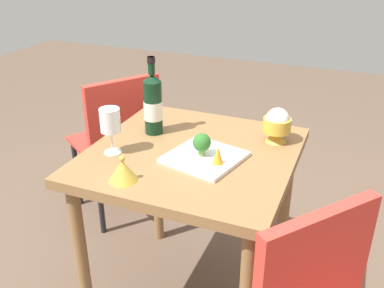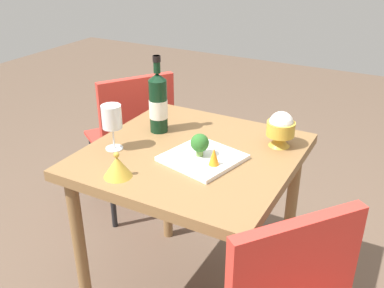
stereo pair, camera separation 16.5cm
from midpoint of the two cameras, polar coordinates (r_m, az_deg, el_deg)
dining_table at (r=1.71m, az=-2.76°, el=-4.12°), size 0.77×0.77×0.74m
chair_by_wall at (r=2.36m, az=-11.50°, el=1.27°), size 0.55×0.55×0.85m
wine_bottle at (r=1.78m, az=-7.81°, el=5.17°), size 0.08×0.08×0.32m
wine_glass at (r=1.64m, az=-13.56°, el=2.83°), size 0.08×0.08×0.18m
rice_bowl at (r=1.72m, az=8.45°, el=2.49°), size 0.11×0.11×0.14m
rice_bowl_lid at (r=1.48m, az=-12.23°, el=-3.51°), size 0.10×0.10×0.09m
serving_plate at (r=1.60m, az=-1.28°, el=-1.82°), size 0.30×0.30×0.02m
broccoli_floret at (r=1.57m, az=-1.70°, el=0.06°), size 0.07×0.07×0.09m
carrot_garnish_left at (r=1.52m, az=0.35°, el=-1.57°), size 0.04×0.04×0.06m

